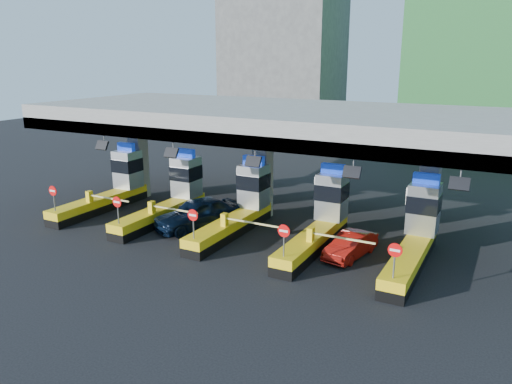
% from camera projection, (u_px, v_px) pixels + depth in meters
% --- Properties ---
extents(ground, '(120.00, 120.00, 0.00)m').
position_uv_depth(ground, '(239.00, 230.00, 29.39)').
color(ground, black).
rests_on(ground, ground).
extents(toll_canopy, '(28.00, 12.09, 7.00)m').
position_uv_depth(toll_canopy, '(262.00, 121.00, 30.23)').
color(toll_canopy, slate).
rests_on(toll_canopy, ground).
extents(toll_lane_far_left, '(4.43, 8.00, 4.16)m').
position_uv_depth(toll_lane_far_left, '(113.00, 186.00, 33.77)').
color(toll_lane_far_left, black).
rests_on(toll_lane_far_left, ground).
extents(toll_lane_left, '(4.43, 8.00, 4.16)m').
position_uv_depth(toll_lane_left, '(173.00, 196.00, 31.52)').
color(toll_lane_left, black).
rests_on(toll_lane_left, ground).
extents(toll_lane_center, '(4.43, 8.00, 4.16)m').
position_uv_depth(toll_lane_center, '(241.00, 206.00, 29.26)').
color(toll_lane_center, black).
rests_on(toll_lane_center, ground).
extents(toll_lane_right, '(4.43, 8.00, 4.16)m').
position_uv_depth(toll_lane_right, '(322.00, 219.00, 27.00)').
color(toll_lane_right, black).
rests_on(toll_lane_right, ground).
extents(toll_lane_far_right, '(4.43, 8.00, 4.16)m').
position_uv_depth(toll_lane_far_right, '(417.00, 234.00, 24.74)').
color(toll_lane_far_right, black).
rests_on(toll_lane_far_right, ground).
extents(bg_building_concrete, '(14.00, 10.00, 18.00)m').
position_uv_depth(bg_building_concrete, '(283.00, 64.00, 64.06)').
color(bg_building_concrete, '#4C4C49').
rests_on(bg_building_concrete, ground).
extents(van, '(4.16, 5.75, 1.82)m').
position_uv_depth(van, '(198.00, 213.00, 29.54)').
color(van, black).
rests_on(van, ground).
extents(red_car, '(1.97, 3.93, 1.24)m').
position_uv_depth(red_car, '(351.00, 245.00, 25.33)').
color(red_car, maroon).
rests_on(red_car, ground).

